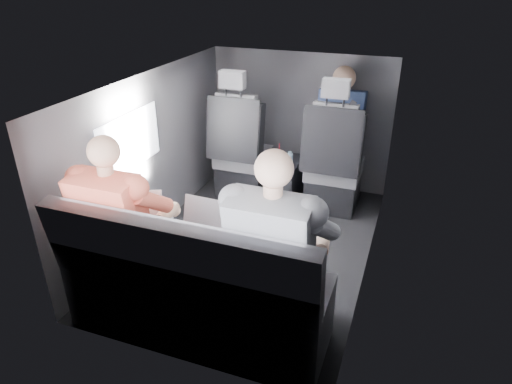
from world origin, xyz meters
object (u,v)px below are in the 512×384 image
(passenger_rear_left, at_px, (126,224))
(passenger_rear_right, at_px, (278,252))
(rear_bench, at_px, (195,293))
(front_seat_left, at_px, (242,157))
(laptop_silver, at_px, (221,225))
(laptop_white, at_px, (147,211))
(water_bottle, at_px, (290,161))
(passenger_front_right, at_px, (340,124))
(laptop_black, at_px, (281,239))
(center_console, at_px, (286,181))
(soda_cup, at_px, (279,162))
(front_seat_right, at_px, (333,170))

(passenger_rear_left, height_order, passenger_rear_right, passenger_rear_right)
(rear_bench, xyz_separation_m, passenger_rear_left, (-0.50, 0.09, 0.33))
(front_seat_left, xyz_separation_m, laptop_silver, (0.51, -1.62, 0.24))
(laptop_white, relative_size, laptop_silver, 0.97)
(rear_bench, height_order, passenger_rear_right, passenger_rear_right)
(water_bottle, distance_m, passenger_front_right, 0.59)
(laptop_black, xyz_separation_m, passenger_rear_left, (-0.95, -0.17, 0.01))
(front_seat_left, relative_size, laptop_silver, 3.16)
(water_bottle, relative_size, passenger_rear_right, 0.13)
(center_console, distance_m, laptop_silver, 1.72)
(rear_bench, height_order, passenger_rear_left, passenger_rear_left)
(laptop_white, bearing_deg, passenger_front_right, 63.75)
(rear_bench, relative_size, passenger_front_right, 1.87)
(front_seat_left, height_order, passenger_rear_right, passenger_rear_right)
(laptop_silver, xyz_separation_m, passenger_front_right, (0.38, 1.88, 0.12))
(center_console, relative_size, laptop_silver, 1.20)
(center_console, height_order, passenger_rear_left, passenger_rear_left)
(soda_cup, relative_size, laptop_white, 0.61)
(laptop_white, distance_m, laptop_silver, 0.54)
(water_bottle, bearing_deg, rear_bench, -92.17)
(water_bottle, bearing_deg, passenger_rear_right, -76.12)
(front_seat_right, height_order, passenger_rear_left, front_seat_right)
(soda_cup, height_order, passenger_rear_left, passenger_rear_left)
(front_seat_right, xyz_separation_m, soda_cup, (-0.48, -0.12, 0.06))
(front_seat_right, xyz_separation_m, laptop_white, (-0.93, -1.60, 0.23))
(front_seat_right, bearing_deg, laptop_black, -90.03)
(front_seat_left, height_order, passenger_front_right, passenger_front_right)
(front_seat_right, xyz_separation_m, passenger_rear_left, (-0.95, -1.81, 0.24))
(laptop_white, relative_size, laptop_black, 1.23)
(passenger_rear_left, bearing_deg, front_seat_right, 62.28)
(laptop_white, relative_size, passenger_front_right, 0.45)
(soda_cup, bearing_deg, laptop_white, -106.88)
(front_seat_left, bearing_deg, front_seat_right, 0.00)
(front_seat_left, height_order, passenger_rear_left, front_seat_left)
(rear_bench, relative_size, laptop_black, 5.06)
(center_console, height_order, laptop_silver, laptop_silver)
(soda_cup, distance_m, passenger_rear_left, 1.76)
(soda_cup, xyz_separation_m, passenger_rear_left, (-0.47, -1.68, 0.18))
(soda_cup, height_order, laptop_silver, laptop_silver)
(front_seat_left, distance_m, laptop_black, 1.88)
(center_console, relative_size, laptop_white, 1.23)
(laptop_white, relative_size, passenger_rear_left, 0.31)
(center_console, relative_size, rear_bench, 0.30)
(soda_cup, bearing_deg, passenger_rear_left, -105.58)
(passenger_front_right, bearing_deg, passenger_rear_left, -114.44)
(front_seat_right, xyz_separation_m, passenger_rear_right, (0.04, -1.81, 0.26))
(front_seat_left, distance_m, water_bottle, 0.54)
(passenger_rear_right, bearing_deg, center_console, 104.77)
(soda_cup, bearing_deg, water_bottle, 6.97)
(passenger_rear_left, distance_m, passenger_rear_right, 0.99)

